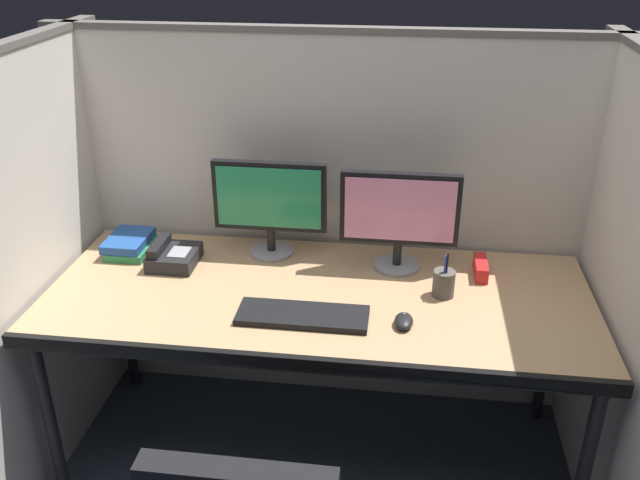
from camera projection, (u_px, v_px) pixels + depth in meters
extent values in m
cube|color=beige|center=(333.00, 230.00, 2.75)|extent=(2.20, 0.05, 1.55)
cube|color=#605B56|center=(334.00, 30.00, 2.40)|extent=(2.21, 0.06, 0.02)
cube|color=beige|center=(34.00, 279.00, 2.38)|extent=(0.05, 1.40, 1.55)
cube|color=beige|center=(625.00, 319.00, 2.14)|extent=(0.05, 1.40, 1.55)
cube|color=tan|center=(318.00, 297.00, 2.37)|extent=(1.90, 0.80, 0.04)
cube|color=black|center=(301.00, 364.00, 2.03)|extent=(1.90, 0.02, 0.05)
cylinder|color=black|center=(50.00, 422.00, 2.34)|extent=(0.04, 0.04, 0.70)
cylinder|color=black|center=(584.00, 472.00, 2.13)|extent=(0.04, 0.04, 0.70)
cylinder|color=black|center=(126.00, 317.00, 2.94)|extent=(0.04, 0.04, 0.70)
cylinder|color=black|center=(547.00, 348.00, 2.73)|extent=(0.04, 0.04, 0.70)
cylinder|color=gray|center=(272.00, 251.00, 2.64)|extent=(0.17, 0.17, 0.01)
cylinder|color=black|center=(271.00, 239.00, 2.61)|extent=(0.03, 0.03, 0.09)
cube|color=black|center=(270.00, 196.00, 2.53)|extent=(0.43, 0.03, 0.27)
cube|color=#268C59|center=(269.00, 198.00, 2.52)|extent=(0.39, 0.01, 0.23)
cylinder|color=gray|center=(397.00, 265.00, 2.53)|extent=(0.17, 0.17, 0.01)
cylinder|color=black|center=(397.00, 253.00, 2.51)|extent=(0.03, 0.03, 0.09)
cube|color=black|center=(400.00, 208.00, 2.43)|extent=(0.43, 0.03, 0.27)
cube|color=pink|center=(400.00, 210.00, 2.41)|extent=(0.39, 0.01, 0.23)
cube|color=black|center=(303.00, 315.00, 2.21)|extent=(0.43, 0.15, 0.02)
ellipsoid|color=black|center=(404.00, 321.00, 2.17)|extent=(0.06, 0.10, 0.03)
cylinder|color=#59595B|center=(404.00, 315.00, 2.18)|extent=(0.01, 0.01, 0.01)
cube|color=red|center=(481.00, 268.00, 2.47)|extent=(0.04, 0.15, 0.06)
cube|color=black|center=(174.00, 257.00, 2.54)|extent=(0.17, 0.19, 0.06)
cube|color=black|center=(159.00, 246.00, 2.53)|extent=(0.04, 0.17, 0.03)
cube|color=gray|center=(179.00, 252.00, 2.52)|extent=(0.07, 0.09, 0.00)
cylinder|color=#4C4742|center=(444.00, 283.00, 2.33)|extent=(0.08, 0.08, 0.09)
cylinder|color=red|center=(445.00, 277.00, 2.31)|extent=(0.01, 0.01, 0.13)
cylinder|color=#263FB2|center=(444.00, 276.00, 2.30)|extent=(0.01, 0.01, 0.15)
cylinder|color=black|center=(446.00, 274.00, 2.30)|extent=(0.01, 0.01, 0.16)
cube|color=#26723F|center=(132.00, 248.00, 2.64)|extent=(0.15, 0.21, 0.03)
cube|color=#1E478C|center=(128.00, 240.00, 2.63)|extent=(0.15, 0.21, 0.03)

